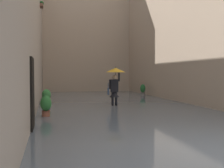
# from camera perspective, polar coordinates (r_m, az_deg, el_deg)

# --- Properties ---
(ground_plane) EXTENTS (60.00, 60.00, 0.00)m
(ground_plane) POSITION_cam_1_polar(r_m,az_deg,el_deg) (14.51, -0.08, -4.60)
(ground_plane) COLOR slate
(flood_water) EXTENTS (8.44, 24.39, 0.14)m
(flood_water) POSITION_cam_1_polar(r_m,az_deg,el_deg) (14.50, -0.08, -4.32)
(flood_water) COLOR slate
(flood_water) RESTS_ON ground_plane
(building_facade_left) EXTENTS (2.04, 22.39, 11.72)m
(building_facade_left) POSITION_cam_1_polar(r_m,az_deg,el_deg) (16.67, 16.61, 16.49)
(building_facade_left) COLOR tan
(building_facade_left) RESTS_ON ground_plane
(building_facade_right) EXTENTS (2.04, 22.39, 8.85)m
(building_facade_right) POSITION_cam_1_polar(r_m,az_deg,el_deg) (14.33, -19.28, 12.95)
(building_facade_right) COLOR #A89989
(building_facade_right) RESTS_ON ground_plane
(building_facade_far) EXTENTS (11.24, 1.80, 12.74)m
(building_facade_far) POSITION_cam_1_polar(r_m,az_deg,el_deg) (24.77, -5.63, 13.05)
(building_facade_far) COLOR tan
(building_facade_far) RESTS_ON ground_plane
(person_wading) EXTENTS (1.01, 1.01, 2.09)m
(person_wading) POSITION_cam_1_polar(r_m,az_deg,el_deg) (13.21, 0.64, 1.05)
(person_wading) COLOR #2D2319
(person_wading) RESTS_ON ground_plane
(potted_plant_mid_right) EXTENTS (0.45, 0.45, 0.93)m
(potted_plant_mid_right) POSITION_cam_1_polar(r_m,az_deg,el_deg) (14.17, -13.90, -2.84)
(potted_plant_mid_right) COLOR #66605B
(potted_plant_mid_right) RESTS_ON ground_plane
(potted_plant_far_right) EXTENTS (0.41, 0.41, 0.91)m
(potted_plant_far_right) POSITION_cam_1_polar(r_m,az_deg,el_deg) (10.25, -14.00, -4.67)
(potted_plant_far_right) COLOR brown
(potted_plant_far_right) RESTS_ON ground_plane
(potted_plant_near_left) EXTENTS (0.37, 0.37, 0.96)m
(potted_plant_near_left) POSITION_cam_1_polar(r_m,az_deg,el_deg) (19.33, 6.63, -1.35)
(potted_plant_near_left) COLOR #66605B
(potted_plant_near_left) RESTS_ON ground_plane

